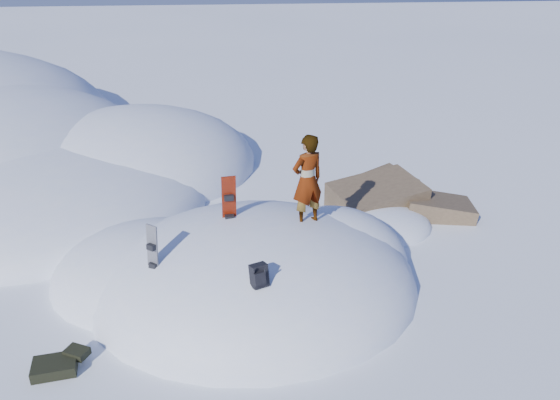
{
  "coord_description": "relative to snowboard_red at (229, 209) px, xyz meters",
  "views": [
    {
      "loc": [
        -0.51,
        -9.87,
        6.73
      ],
      "look_at": [
        0.58,
        0.3,
        1.9
      ],
      "focal_mm": 35.0,
      "sensor_mm": 36.0,
      "label": 1
    }
  ],
  "objects": [
    {
      "name": "person",
      "position": [
        1.62,
        -0.19,
        0.67
      ],
      "size": [
        0.85,
        0.73,
        1.97
      ],
      "primitive_type": "imported",
      "rotation": [
        0.0,
        0.0,
        3.58
      ],
      "color": "slate",
      "rests_on": "snow_mound"
    },
    {
      "name": "gear_pile",
      "position": [
        -3.07,
        -2.68,
        -1.52
      ],
      "size": [
        0.98,
        0.74,
        0.26
      ],
      "rotation": [
        0.0,
        0.0,
        0.14
      ],
      "color": "black",
      "rests_on": "ground"
    },
    {
      "name": "backpack",
      "position": [
        0.47,
        -2.23,
        -0.24
      ],
      "size": [
        0.38,
        0.41,
        0.49
      ],
      "rotation": [
        0.0,
        0.0,
        0.37
      ],
      "color": "black",
      "rests_on": "snow_mound"
    },
    {
      "name": "ground",
      "position": [
        0.47,
        -0.49,
        -1.65
      ],
      "size": [
        120.0,
        120.0,
        0.0
      ],
      "primitive_type": "plane",
      "color": "white",
      "rests_on": "ground"
    },
    {
      "name": "rock_outcrop",
      "position": [
        4.19,
        2.52,
        -1.63
      ],
      "size": [
        4.68,
        4.41,
        1.68
      ],
      "color": "brown",
      "rests_on": "ground"
    },
    {
      "name": "snowboard_red",
      "position": [
        0.0,
        0.0,
        0.0
      ],
      "size": [
        0.33,
        0.26,
        1.6
      ],
      "rotation": [
        0.0,
        0.0,
        0.13
      ],
      "color": "#BA2609",
      "rests_on": "snow_mound"
    },
    {
      "name": "snow_mound",
      "position": [
        0.3,
        -0.25,
        -1.65
      ],
      "size": [
        8.0,
        6.0,
        3.0
      ],
      "color": "silver",
      "rests_on": "ground"
    },
    {
      "name": "snowboard_dark",
      "position": [
        -1.49,
        -1.29,
        -0.31
      ],
      "size": [
        0.28,
        0.28,
        1.36
      ],
      "rotation": [
        0.0,
        0.0,
        -0.66
      ],
      "color": "black",
      "rests_on": "snow_mound"
    }
  ]
}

